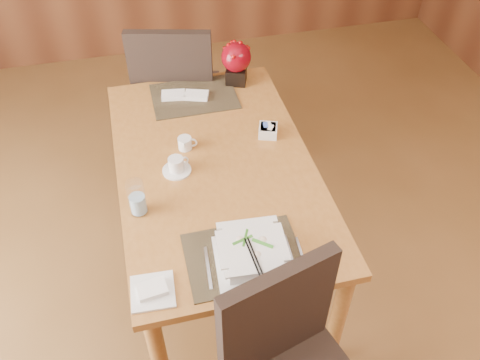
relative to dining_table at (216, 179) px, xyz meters
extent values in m
plane|color=brown|center=(0.00, -0.60, -0.65)|extent=(6.00, 6.00, 0.00)
cube|color=#A6692E|center=(0.00, 0.00, 0.08)|extent=(0.90, 1.50, 0.04)
cylinder|color=#A6692E|center=(-0.39, -0.69, -0.30)|extent=(0.07, 0.07, 0.71)
cylinder|color=#A6692E|center=(-0.39, 0.69, -0.30)|extent=(0.07, 0.07, 0.71)
cylinder|color=#A6692E|center=(0.39, -0.69, -0.30)|extent=(0.07, 0.07, 0.71)
cylinder|color=#A6692E|center=(0.39, 0.69, -0.30)|extent=(0.07, 0.07, 0.71)
cube|color=black|center=(0.00, -0.55, 0.10)|extent=(0.45, 0.33, 0.01)
cube|color=black|center=(0.00, 0.55, 0.10)|extent=(0.45, 0.33, 0.01)
cube|color=silver|center=(0.02, -0.58, 0.10)|extent=(0.30, 0.30, 0.01)
cube|color=silver|center=(0.02, -0.58, 0.16)|extent=(0.21, 0.21, 0.09)
cylinder|color=tan|center=(0.02, -0.58, 0.16)|extent=(0.18, 0.18, 0.08)
cylinder|color=silver|center=(-0.18, -0.01, 0.10)|extent=(0.13, 0.13, 0.01)
cylinder|color=silver|center=(-0.18, -0.01, 0.14)|extent=(0.09, 0.09, 0.07)
cylinder|color=black|center=(-0.18, -0.01, 0.17)|extent=(0.06, 0.06, 0.01)
cylinder|color=white|center=(-0.37, -0.22, 0.18)|extent=(0.09, 0.09, 0.17)
cube|color=silver|center=(0.30, 0.15, 0.12)|extent=(0.11, 0.11, 0.05)
cube|color=black|center=(0.25, 0.63, 0.14)|extent=(0.14, 0.14, 0.09)
sphere|color=maroon|center=(0.25, 0.63, 0.25)|extent=(0.16, 0.16, 0.16)
cube|color=silver|center=(-0.36, -0.63, 0.10)|extent=(0.17, 0.17, 0.01)
cube|color=black|center=(0.05, -0.83, 0.11)|extent=(0.45, 0.17, 0.51)
cube|color=black|center=(-0.04, 0.96, -0.17)|extent=(0.59, 0.59, 0.06)
cube|color=black|center=(-0.09, 0.74, 0.13)|extent=(0.46, 0.17, 0.53)
cylinder|color=black|center=(0.20, 1.10, -0.43)|extent=(0.04, 0.04, 0.45)
cylinder|color=black|center=(0.10, 0.72, -0.43)|extent=(0.04, 0.04, 0.45)
cylinder|color=black|center=(-0.18, 1.20, -0.43)|extent=(0.04, 0.04, 0.45)
cylinder|color=black|center=(-0.28, 0.81, -0.43)|extent=(0.04, 0.04, 0.45)
camera|label=1|loc=(-0.30, -1.71, 1.69)|focal=38.00mm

